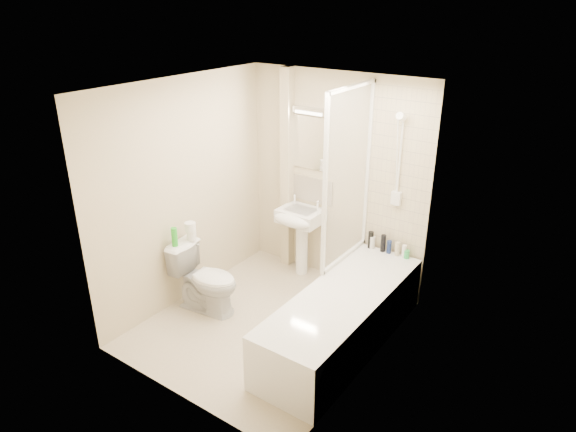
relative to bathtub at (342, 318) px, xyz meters
The scene contains 26 objects.
floor 0.82m from the bathtub, 168.19° to the right, with size 2.50×2.50×0.00m, color beige.
wall_back 1.61m from the bathtub, 124.45° to the left, with size 2.20×0.02×2.40m, color beige.
wall_left 2.07m from the bathtub, behind, with size 0.02×2.50×2.40m, color beige.
wall_right 0.99m from the bathtub, 24.13° to the right, with size 0.02×2.50×2.40m, color beige.
ceiling 2.25m from the bathtub, 168.19° to the right, with size 2.20×2.50×0.02m, color white.
tile_back 1.57m from the bathtub, 90.00° to the left, with size 0.70×0.01×1.75m, color beige.
tile_right 1.19m from the bathtub, ahead, with size 0.01×2.10×1.75m, color beige.
pipe_boxing 1.94m from the bathtub, 142.98° to the left, with size 0.12×0.12×2.40m, color beige.
splashback 1.70m from the bathtub, 134.90° to the left, with size 0.60×0.01×0.30m, color beige.
mirror 2.00m from the bathtub, 134.96° to the left, with size 0.46×0.01×0.60m, color white.
strip_light 2.25m from the bathtub, 135.57° to the left, with size 0.42×0.07×0.07m, color silver.
bathtub is the anchor object (origin of this frame).
shower_screen 1.37m from the bathtub, 118.62° to the left, with size 0.04×0.92×1.80m.
shower_fixture 1.63m from the bathtub, 90.10° to the left, with size 0.10×0.16×0.99m.
pedestal_sink 1.43m from the bathtub, 141.57° to the left, with size 0.49×0.47×0.96m.
bottle_black_a 1.09m from the bathtub, 102.91° to the left, with size 0.06×0.06×0.19m, color black.
bottle_white_a 1.08m from the bathtub, 101.86° to the left, with size 0.06×0.06×0.14m, color silver.
bottle_black_b 1.07m from the bathtub, 94.64° to the left, with size 0.05×0.05×0.19m, color black.
bottle_blue 1.06m from the bathtub, 90.57° to the left, with size 0.05×0.05×0.14m, color navy.
bottle_cream 1.06m from the bathtub, 85.17° to the left, with size 0.05×0.05×0.15m, color beige.
bottle_white_b 1.07m from the bathtub, 80.83° to the left, with size 0.05×0.05×0.14m, color white.
bottle_green 1.07m from the bathtub, 79.15° to the left, with size 0.06×0.06×0.09m, color #32C359.
toilet 1.50m from the bathtub, 168.07° to the right, with size 0.76×0.50×0.73m, color white.
toilet_roll_lower 1.79m from the bathtub, behind, with size 0.10×0.10×0.11m, color white.
toilet_roll_upper 1.82m from the bathtub, behind, with size 0.11×0.11×0.10m, color white.
green_bottle 1.88m from the bathtub, 165.57° to the right, with size 0.06×0.06×0.20m, color green.
Camera 1 is at (2.68, -3.49, 3.11)m, focal length 32.00 mm.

